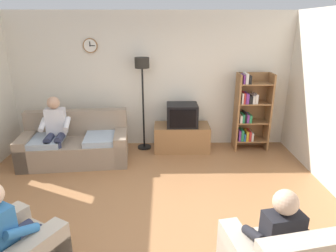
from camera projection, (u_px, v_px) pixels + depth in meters
ground_plane at (146, 217)px, 3.90m from camera, size 12.00×12.00×0.00m
back_wall_assembly at (151, 81)px, 5.97m from camera, size 6.20×0.17×2.70m
couch at (76, 145)px, 5.44m from camera, size 1.97×1.05×0.90m
tv_stand at (182, 137)px, 5.95m from camera, size 1.10×0.56×0.53m
tv at (182, 115)px, 5.77m from camera, size 0.60×0.49×0.44m
bookshelf at (250, 112)px, 5.87m from camera, size 0.68×0.36×1.56m
floor_lamp at (142, 78)px, 5.65m from camera, size 0.28×0.28×1.85m
person_on_couch at (55, 128)px, 5.21m from camera, size 0.54×0.56×1.24m
person_in_left_armchair at (8, 227)px, 2.78m from camera, size 0.61×0.63×1.12m
person_in_right_armchair at (275, 235)px, 2.69m from camera, size 0.56×0.59×1.12m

